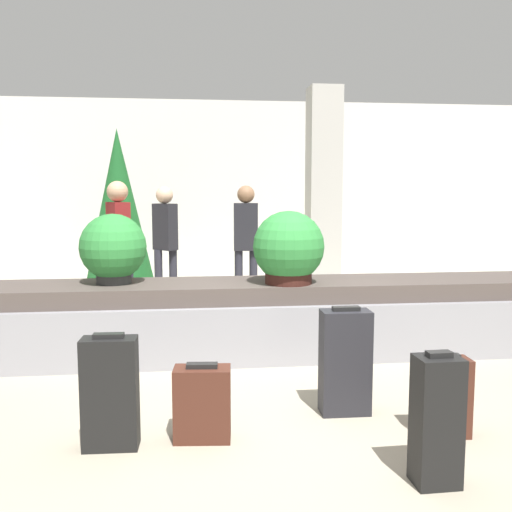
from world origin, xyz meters
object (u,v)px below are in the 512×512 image
object	(u,v)px
suitcase_4	(437,421)
traveler_2	(165,236)
traveler_0	(246,236)
suitcase_2	(202,403)
suitcase_3	(345,362)
suitcase_1	(445,397)
potted_plant_1	(113,249)
potted_plant_0	(289,249)
suitcase_0	(110,393)
decorated_tree	(119,207)
traveler_1	(119,241)
pillar	(323,191)

from	to	relation	value
suitcase_4	traveler_2	bearing A→B (deg)	107.04
suitcase_4	traveler_0	bearing A→B (deg)	95.59
suitcase_2	suitcase_3	distance (m)	1.09
suitcase_1	potted_plant_1	world-z (taller)	potted_plant_1
suitcase_3	traveler_0	size ratio (longest dim) A/B	0.47
potted_plant_0	traveler_0	world-z (taller)	traveler_0
suitcase_0	decorated_tree	size ratio (longest dim) A/B	0.29
suitcase_1	potted_plant_0	bearing A→B (deg)	112.64
traveler_1	potted_plant_1	bearing A→B (deg)	-22.35
suitcase_4	potted_plant_0	size ratio (longest dim) A/B	1.08
traveler_1	suitcase_0	bearing A→B (deg)	-20.96
suitcase_2	suitcase_4	distance (m)	1.44
suitcase_3	decorated_tree	world-z (taller)	decorated_tree
suitcase_0	suitcase_4	xyz separation A→B (m)	(1.82, -0.66, 0.01)
traveler_1	decorated_tree	distance (m)	2.30
traveler_0	suitcase_3	bearing A→B (deg)	102.13
suitcase_2	traveler_0	size ratio (longest dim) A/B	0.30
suitcase_2	potted_plant_1	world-z (taller)	potted_plant_1
suitcase_4	traveler_1	size ratio (longest dim) A/B	0.44
suitcase_4	traveler_2	world-z (taller)	traveler_2
suitcase_0	suitcase_4	bearing A→B (deg)	-17.93
potted_plant_1	decorated_tree	size ratio (longest dim) A/B	0.26
pillar	traveler_0	size ratio (longest dim) A/B	1.92
suitcase_0	traveler_2	bearing A→B (deg)	89.80
suitcase_0	suitcase_3	size ratio (longest dim) A/B	0.93
pillar	suitcase_4	world-z (taller)	pillar
pillar	traveler_1	bearing A→B (deg)	-142.20
decorated_tree	traveler_0	bearing A→B (deg)	-35.09
suitcase_0	traveler_1	world-z (taller)	traveler_1
suitcase_1	traveler_2	xyz separation A→B (m)	(-1.98, 4.42, 0.73)
suitcase_2	traveler_1	distance (m)	3.29
suitcase_0	suitcase_2	distance (m)	0.58
suitcase_1	suitcase_4	bearing A→B (deg)	-117.42
suitcase_1	suitcase_4	xyz separation A→B (m)	(-0.33, -0.59, 0.10)
potted_plant_1	traveler_2	xyz separation A→B (m)	(0.39, 2.35, -0.06)
suitcase_4	traveler_0	xyz separation A→B (m)	(-0.57, 4.76, 0.63)
suitcase_0	traveler_1	size ratio (longest dim) A/B	0.43
traveler_0	decorated_tree	world-z (taller)	decorated_tree
suitcase_4	traveler_1	bearing A→B (deg)	118.13
suitcase_1	traveler_0	world-z (taller)	traveler_0
pillar	traveler_2	world-z (taller)	pillar
traveler_0	traveler_2	world-z (taller)	traveler_0
potted_plant_0	traveler_1	distance (m)	2.18
suitcase_0	potted_plant_1	xyz separation A→B (m)	(-0.22, 2.00, 0.70)
suitcase_2	traveler_2	xyz separation A→B (m)	(-0.40, 4.30, 0.75)
pillar	suitcase_2	size ratio (longest dim) A/B	6.31
traveler_0	decorated_tree	bearing A→B (deg)	-28.29
suitcase_4	traveler_2	size ratio (longest dim) A/B	0.45
potted_plant_0	traveler_2	distance (m)	2.84
suitcase_2	traveler_2	distance (m)	4.38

